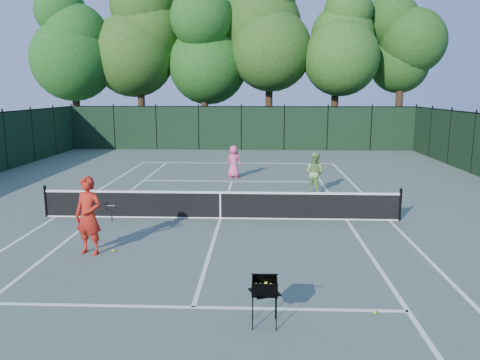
{
  "coord_description": "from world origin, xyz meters",
  "views": [
    {
      "loc": [
        1.25,
        -14.79,
        4.14
      ],
      "look_at": [
        0.6,
        1.0,
        1.1
      ],
      "focal_mm": 35.0,
      "sensor_mm": 36.0,
      "label": 1
    }
  ],
  "objects_px": {
    "coach": "(89,216)",
    "loose_ball_near_cart": "(375,312)",
    "player_pink": "(234,162)",
    "ball_hopper": "(265,286)",
    "loose_ball_midcourt": "(114,251)",
    "player_green": "(315,173)"
  },
  "relations": [
    {
      "from": "coach",
      "to": "loose_ball_near_cart",
      "type": "relative_size",
      "value": 29.59
    },
    {
      "from": "player_pink",
      "to": "loose_ball_midcourt",
      "type": "bearing_deg",
      "value": 99.52
    },
    {
      "from": "coach",
      "to": "loose_ball_midcourt",
      "type": "relative_size",
      "value": 29.59
    },
    {
      "from": "loose_ball_near_cart",
      "to": "loose_ball_midcourt",
      "type": "xyz_separation_m",
      "value": [
        -5.97,
        3.2,
        0.0
      ]
    },
    {
      "from": "coach",
      "to": "player_green",
      "type": "relative_size",
      "value": 1.21
    },
    {
      "from": "player_pink",
      "to": "player_green",
      "type": "xyz_separation_m",
      "value": [
        3.48,
        -3.27,
        0.06
      ]
    },
    {
      "from": "player_green",
      "to": "ball_hopper",
      "type": "xyz_separation_m",
      "value": [
        -2.17,
        -11.14,
        -0.1
      ]
    },
    {
      "from": "loose_ball_near_cart",
      "to": "loose_ball_midcourt",
      "type": "relative_size",
      "value": 1.0
    },
    {
      "from": "player_pink",
      "to": "ball_hopper",
      "type": "distance_m",
      "value": 14.47
    },
    {
      "from": "loose_ball_near_cart",
      "to": "player_pink",
      "type": "bearing_deg",
      "value": 103.74
    },
    {
      "from": "loose_ball_near_cart",
      "to": "player_green",
      "type": "bearing_deg",
      "value": 89.58
    },
    {
      "from": "coach",
      "to": "player_pink",
      "type": "xyz_separation_m",
      "value": [
        3.11,
        10.87,
        -0.23
      ]
    },
    {
      "from": "ball_hopper",
      "to": "coach",
      "type": "bearing_deg",
      "value": 118.0
    },
    {
      "from": "coach",
      "to": "player_green",
      "type": "xyz_separation_m",
      "value": [
        6.6,
        7.6,
        -0.17
      ]
    },
    {
      "from": "coach",
      "to": "ball_hopper",
      "type": "xyz_separation_m",
      "value": [
        4.43,
        -3.54,
        -0.28
      ]
    },
    {
      "from": "ball_hopper",
      "to": "loose_ball_midcourt",
      "type": "relative_size",
      "value": 12.79
    },
    {
      "from": "player_green",
      "to": "loose_ball_midcourt",
      "type": "height_order",
      "value": "player_green"
    },
    {
      "from": "player_pink",
      "to": "loose_ball_near_cart",
      "type": "relative_size",
      "value": 22.71
    },
    {
      "from": "ball_hopper",
      "to": "player_pink",
      "type": "bearing_deg",
      "value": 71.86
    },
    {
      "from": "loose_ball_midcourt",
      "to": "coach",
      "type": "bearing_deg",
      "value": -165.48
    },
    {
      "from": "player_pink",
      "to": "player_green",
      "type": "relative_size",
      "value": 0.93
    },
    {
      "from": "loose_ball_near_cart",
      "to": "loose_ball_midcourt",
      "type": "bearing_deg",
      "value": 151.82
    }
  ]
}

